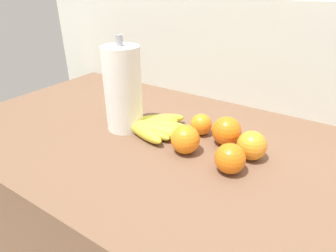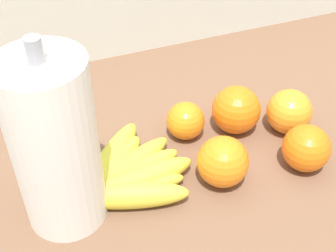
# 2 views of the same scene
# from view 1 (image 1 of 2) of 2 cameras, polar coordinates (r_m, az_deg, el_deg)

# --- Properties ---
(wall_back) EXTENTS (1.95, 0.06, 1.30)m
(wall_back) POSITION_cam_1_polar(r_m,az_deg,el_deg) (1.27, 12.90, -7.20)
(wall_back) COLOR silver
(wall_back) RESTS_ON ground
(banana_bunch) EXTENTS (0.21, 0.21, 0.04)m
(banana_bunch) POSITION_cam_1_polar(r_m,az_deg,el_deg) (0.88, -3.63, -0.08)
(banana_bunch) COLOR gold
(banana_bunch) RESTS_ON counter
(orange_center) EXTENTS (0.08, 0.08, 0.08)m
(orange_center) POSITION_cam_1_polar(r_m,az_deg,el_deg) (0.77, 16.32, -3.75)
(orange_center) COLOR orange
(orange_center) RESTS_ON counter
(orange_back_right) EXTENTS (0.08, 0.08, 0.08)m
(orange_back_right) POSITION_cam_1_polar(r_m,az_deg,el_deg) (0.82, 11.60, -0.99)
(orange_back_right) COLOR orange
(orange_back_right) RESTS_ON counter
(orange_front) EXTENTS (0.08, 0.08, 0.08)m
(orange_front) POSITION_cam_1_polar(r_m,az_deg,el_deg) (0.71, 12.26, -6.35)
(orange_front) COLOR orange
(orange_front) RESTS_ON counter
(orange_back_left) EXTENTS (0.06, 0.06, 0.06)m
(orange_back_left) POSITION_cam_1_polar(r_m,az_deg,el_deg) (0.87, 6.62, 0.32)
(orange_back_left) COLOR orange
(orange_back_left) RESTS_ON counter
(orange_right) EXTENTS (0.08, 0.08, 0.08)m
(orange_right) POSITION_cam_1_polar(r_m,az_deg,el_deg) (0.76, 3.74, -2.77)
(orange_right) COLOR orange
(orange_right) RESTS_ON counter
(paper_towel_roll) EXTENTS (0.11, 0.11, 0.29)m
(paper_towel_roll) POSITION_cam_1_polar(r_m,az_deg,el_deg) (0.87, -8.94, 7.26)
(paper_towel_roll) COLOR white
(paper_towel_roll) RESTS_ON counter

